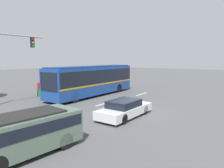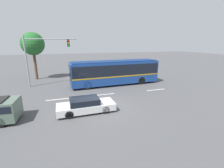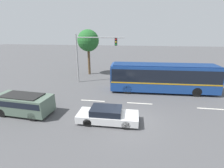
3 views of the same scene
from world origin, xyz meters
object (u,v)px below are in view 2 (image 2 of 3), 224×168
(city_bus, at_px, (115,71))
(traffic_light_pole, at_px, (40,53))
(sedan_foreground, at_px, (86,105))
(street_tree_left, at_px, (33,44))

(city_bus, xyz_separation_m, traffic_light_pole, (-9.02, 2.21, 2.41))
(city_bus, height_order, traffic_light_pole, traffic_light_pole)
(traffic_light_pole, bearing_deg, city_bus, -13.79)
(sedan_foreground, distance_m, street_tree_left, 15.65)
(sedan_foreground, height_order, street_tree_left, street_tree_left)
(sedan_foreground, bearing_deg, street_tree_left, 110.51)
(street_tree_left, bearing_deg, sedan_foreground, -69.06)
(city_bus, bearing_deg, traffic_light_pole, -15.73)
(sedan_foreground, relative_size, street_tree_left, 0.66)
(city_bus, height_order, sedan_foreground, city_bus)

